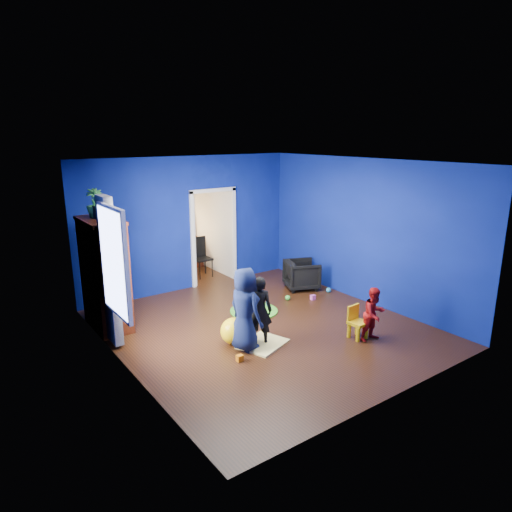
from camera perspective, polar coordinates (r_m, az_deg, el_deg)
floor at (r=8.23m, az=1.02°, el=-8.98°), size 5.00×5.50×0.01m
ceiling at (r=7.53m, az=1.13°, el=11.63°), size 5.00×5.50×0.01m
wall_back at (r=10.04m, az=-8.37°, el=3.99°), size 5.00×0.02×2.90m
wall_front at (r=5.87m, az=17.36°, el=-4.54°), size 5.00×0.02×2.90m
wall_left at (r=6.62m, az=-16.57°, el=-2.27°), size 0.02×5.50×2.90m
wall_right at (r=9.42m, az=13.38°, el=3.02°), size 0.02×5.50×2.90m
alcove at (r=11.11m, az=-7.67°, el=4.03°), size 1.00×1.75×2.50m
armchair at (r=10.18m, az=5.75°, el=-2.33°), size 0.92×0.91×0.64m
child_black at (r=7.46m, az=0.43°, el=-6.79°), size 0.49×0.49×1.15m
child_navy at (r=7.23m, az=-1.40°, el=-6.67°), size 0.50×0.70×1.35m
toddler_red at (r=7.86m, az=14.55°, el=-7.05°), size 0.46×0.37×0.92m
vase at (r=7.85m, az=-18.36°, el=4.75°), size 0.21×0.21×0.18m
potted_plant at (r=8.32m, az=-19.54°, el=6.28°), size 0.32×0.32×0.49m
tv_armoire at (r=8.37m, az=-18.38°, el=-2.18°), size 0.58×1.14×1.96m
crt_tv at (r=8.37m, az=-18.15°, el=-1.87°), size 0.46×0.70×0.54m
yellow_blanket at (r=7.62m, az=0.87°, el=-10.91°), size 0.91×0.82×0.03m
hopper_ball at (r=7.57m, az=-2.78°, el=-9.35°), size 0.45×0.45×0.45m
kid_chair at (r=7.95m, az=12.64°, el=-8.28°), size 0.30×0.30×0.50m
play_mat at (r=8.94m, az=-0.28°, el=-6.87°), size 0.93×0.93×0.02m
toy_arch at (r=8.93m, az=-0.28°, el=-6.83°), size 0.83×0.19×0.83m
window_left at (r=6.92m, az=-17.49°, el=-0.74°), size 0.03×0.95×1.55m
curtain at (r=7.54m, az=-17.82°, el=-1.87°), size 0.14×0.42×2.40m
doorway at (r=10.40m, az=-5.35°, el=2.22°), size 1.16×0.10×2.10m
study_desk at (r=11.85m, az=-8.97°, el=0.34°), size 0.88×0.44×0.75m
desk_monitor at (r=11.83m, az=-9.35°, el=3.16°), size 0.40×0.05×0.32m
desk_lamp at (r=11.66m, az=-10.45°, el=2.84°), size 0.14×0.14×0.14m
folding_chair at (r=11.01m, az=-6.73°, el=-0.26°), size 0.40×0.40×0.92m
book_shelf at (r=11.65m, az=-9.55°, el=8.30°), size 0.88×0.24×0.04m
toy_0 at (r=8.89m, az=12.15°, el=-7.09°), size 0.10×0.08×0.10m
toy_1 at (r=10.09m, az=9.07°, el=-4.19°), size 0.11×0.11×0.11m
toy_2 at (r=7.10m, az=-2.04°, el=-12.64°), size 0.10×0.08×0.10m
toy_3 at (r=9.52m, az=3.98°, el=-5.22°), size 0.11×0.11×0.11m
toy_4 at (r=9.61m, az=7.13°, el=-5.15°), size 0.10×0.08×0.10m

